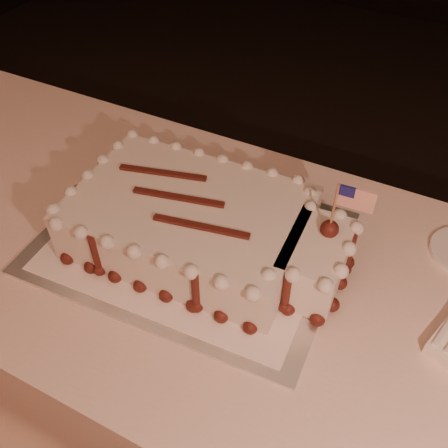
% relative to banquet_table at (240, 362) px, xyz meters
% --- Properties ---
extents(banquet_table, '(2.40, 0.80, 0.75)m').
position_rel_banquet_table_xyz_m(banquet_table, '(0.00, 0.00, 0.00)').
color(banquet_table, beige).
rests_on(banquet_table, ground).
extents(cake_board, '(0.65, 0.50, 0.01)m').
position_rel_banquet_table_xyz_m(cake_board, '(-0.13, 0.01, 0.38)').
color(cake_board, silver).
rests_on(cake_board, banquet_table).
extents(doily, '(0.58, 0.45, 0.00)m').
position_rel_banquet_table_xyz_m(doily, '(-0.13, 0.01, 0.38)').
color(doily, white).
rests_on(doily, cake_board).
extents(sheet_cake, '(0.60, 0.36, 0.23)m').
position_rel_banquet_table_xyz_m(sheet_cake, '(-0.10, 0.01, 0.44)').
color(sheet_cake, silver).
rests_on(sheet_cake, doily).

